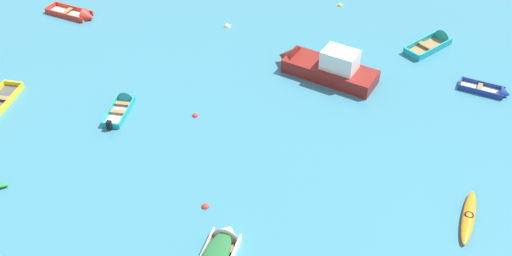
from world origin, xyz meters
TOP-DOWN VIEW (x-y plane):
  - rowboat_deep_blue_midfield_left at (13.84, 26.67)m, footprint 3.13×1.79m
  - rowboat_turquoise_distant_center at (-8.09, 22.25)m, footprint 1.17×3.33m
  - kayak_orange_center at (10.89, 16.19)m, footprint 1.43×3.60m
  - rowboat_white_far_right at (-0.35, 12.48)m, footprint 1.88×3.96m
  - motor_launch_maroon_cluster_outer at (3.39, 27.18)m, footprint 6.81×4.27m
  - rowboat_red_outer_right at (-14.60, 31.99)m, footprint 4.12×2.28m
  - rowboat_turquoise_foreground_center at (10.94, 32.03)m, footprint 3.65×3.78m
  - mooring_buoy_midfield at (-1.60, 15.14)m, footprint 0.36×0.36m
  - mooring_buoy_near_foreground at (-3.69, 32.25)m, footprint 0.45×0.45m
  - mooring_buoy_far_field at (-3.67, 21.94)m, footprint 0.35×0.35m
  - mooring_buoy_outer_edge at (4.21, 36.56)m, footprint 0.37×0.37m

SIDE VIEW (x-z plane):
  - mooring_buoy_midfield at x=-1.60m, z-range -0.18..0.18m
  - mooring_buoy_near_foreground at x=-3.69m, z-range -0.22..0.22m
  - mooring_buoy_far_field at x=-3.67m, z-range -0.17..0.17m
  - mooring_buoy_outer_edge at x=4.21m, z-range -0.19..0.19m
  - rowboat_deep_blue_midfield_left at x=13.84m, z-range -0.30..0.62m
  - kayak_orange_center at x=10.89m, z-range -0.01..0.33m
  - rowboat_turquoise_distant_center at x=-8.09m, z-range -0.32..0.66m
  - rowboat_red_outer_right at x=-14.60m, z-range -0.39..0.74m
  - rowboat_turquoise_foreground_center at x=10.94m, z-range -0.40..0.82m
  - rowboat_white_far_right at x=-0.35m, z-range -0.28..0.95m
  - motor_launch_maroon_cluster_outer at x=3.39m, z-range -0.57..1.92m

